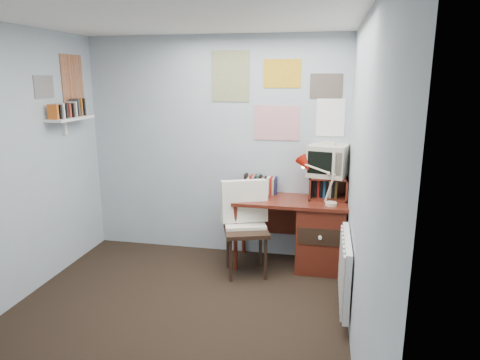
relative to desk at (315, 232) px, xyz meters
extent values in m
plane|color=black|center=(-1.17, -1.48, -0.41)|extent=(3.50, 3.50, 0.00)
cube|color=#A6B6BE|center=(-1.17, 0.27, 0.84)|extent=(3.00, 0.02, 2.50)
cube|color=#A6B6BE|center=(0.33, -1.48, 0.84)|extent=(0.02, 3.50, 2.50)
cube|color=white|center=(-1.17, -1.48, 2.09)|extent=(3.00, 3.50, 0.02)
cube|color=maroon|center=(-0.27, 0.00, 0.34)|extent=(1.20, 0.55, 0.03)
cube|color=maroon|center=(0.06, 0.00, -0.04)|extent=(0.50, 0.50, 0.72)
cylinder|color=maroon|center=(-0.83, -0.24, -0.04)|extent=(0.04, 0.04, 0.72)
cylinder|color=maroon|center=(-0.83, 0.23, -0.04)|extent=(0.04, 0.04, 0.72)
cube|color=maroon|center=(-0.52, 0.25, 0.01)|extent=(0.64, 0.02, 0.30)
cube|color=black|center=(-0.70, -0.30, 0.07)|extent=(0.61, 0.59, 0.95)
cube|color=#A9180B|center=(0.15, -0.14, 0.57)|extent=(0.35, 0.32, 0.44)
cube|color=maroon|center=(0.12, 0.11, 0.48)|extent=(0.40, 0.30, 0.25)
cube|color=beige|center=(0.11, 0.13, 0.79)|extent=(0.46, 0.44, 0.37)
cube|color=maroon|center=(-0.51, 0.18, 0.46)|extent=(0.60, 0.14, 0.22)
cube|color=white|center=(0.29, -0.93, 0.01)|extent=(0.09, 0.80, 0.60)
cube|color=white|center=(-2.57, -0.38, 1.21)|extent=(0.20, 0.62, 0.24)
cube|color=white|center=(-0.47, 0.26, 1.44)|extent=(1.20, 0.01, 0.90)
cube|color=white|center=(-2.67, -0.38, 1.59)|extent=(0.01, 0.70, 0.60)
camera|label=1|loc=(0.07, -4.45, 1.64)|focal=32.00mm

